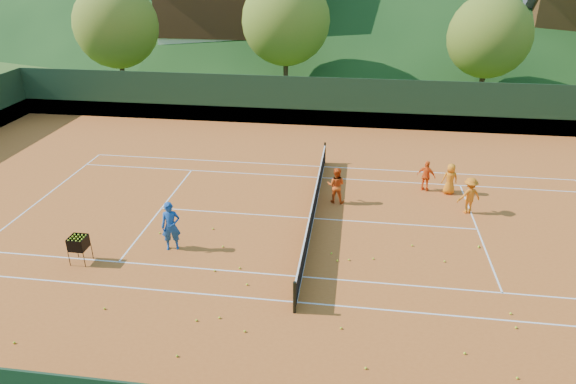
# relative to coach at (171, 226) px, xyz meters

# --- Properties ---
(ground) EXTENTS (400.00, 400.00, 0.00)m
(ground) POSITION_rel_coach_xyz_m (4.83, 2.98, -0.94)
(ground) COLOR #2F4C17
(ground) RESTS_ON ground
(clay_court) EXTENTS (40.00, 24.00, 0.02)m
(clay_court) POSITION_rel_coach_xyz_m (4.83, 2.98, -0.93)
(clay_court) COLOR #B4541D
(clay_court) RESTS_ON ground
(coach) EXTENTS (0.77, 0.63, 1.84)m
(coach) POSITION_rel_coach_xyz_m (0.00, 0.00, 0.00)
(coach) COLOR #174695
(coach) RESTS_ON clay_court
(student_a) EXTENTS (0.82, 0.67, 1.57)m
(student_a) POSITION_rel_coach_xyz_m (5.63, 4.61, -0.13)
(student_a) COLOR #E55014
(student_a) RESTS_ON clay_court
(student_b) EXTENTS (0.89, 0.66, 1.41)m
(student_b) POSITION_rel_coach_xyz_m (9.55, 6.33, -0.21)
(student_b) COLOR #FA5B16
(student_b) RESTS_ON clay_court
(student_c) EXTENTS (0.73, 0.53, 1.40)m
(student_c) POSITION_rel_coach_xyz_m (10.55, 6.17, -0.22)
(student_c) COLOR orange
(student_c) RESTS_ON clay_court
(student_d) EXTENTS (1.13, 0.88, 1.54)m
(student_d) POSITION_rel_coach_xyz_m (11.06, 4.41, -0.15)
(student_d) COLOR orange
(student_d) RESTS_ON clay_court
(tennis_ball_0) EXTENTS (0.07, 0.07, 0.07)m
(tennis_ball_0) POSITION_rel_coach_xyz_m (1.96, -5.27, -0.89)
(tennis_ball_0) COLOR #B9DD24
(tennis_ball_0) RESTS_ON clay_court
(tennis_ball_1) EXTENTS (0.07, 0.07, 0.07)m
(tennis_ball_1) POSITION_rel_coach_xyz_m (3.54, -4.06, -0.89)
(tennis_ball_1) COLOR #B9DD24
(tennis_ball_1) RESTS_ON clay_court
(tennis_ball_2) EXTENTS (0.07, 0.07, 0.07)m
(tennis_ball_2) POSITION_rel_coach_xyz_m (9.65, 0.43, -0.89)
(tennis_ball_2) COLOR #B9DD24
(tennis_ball_2) RESTS_ON clay_court
(tennis_ball_3) EXTENTS (0.07, 0.07, 0.07)m
(tennis_ball_3) POSITION_rel_coach_xyz_m (-0.86, 0.93, -0.89)
(tennis_ball_3) COLOR #B9DD24
(tennis_ball_3) RESTS_ON clay_court
(tennis_ball_5) EXTENTS (0.07, 0.07, 0.07)m
(tennis_ball_5) POSITION_rel_coach_xyz_m (9.58, -4.10, -0.89)
(tennis_ball_5) COLOR #B9DD24
(tennis_ball_5) RESTS_ON clay_court
(tennis_ball_6) EXTENTS (0.07, 0.07, 0.07)m
(tennis_ball_6) POSITION_rel_coach_xyz_m (11.00, 1.56, -0.89)
(tennis_ball_6) COLOR #B9DD24
(tennis_ball_6) RESTS_ON clay_court
(tennis_ball_7) EXTENTS (0.07, 0.07, 0.07)m
(tennis_ball_7) POSITION_rel_coach_xyz_m (2.69, -0.96, -0.89)
(tennis_ball_7) COLOR #B9DD24
(tennis_ball_7) RESTS_ON clay_court
(tennis_ball_8) EXTENTS (0.07, 0.07, 0.07)m
(tennis_ball_8) POSITION_rel_coach_xyz_m (1.05, 1.54, -0.89)
(tennis_ball_8) COLOR #B9DD24
(tennis_ball_8) RESTS_ON clay_court
(tennis_ball_10) EXTENTS (0.07, 0.07, 0.07)m
(tennis_ball_10) POSITION_rel_coach_xyz_m (11.22, -2.20, -0.89)
(tennis_ball_10) COLOR #B9DD24
(tennis_ball_10) RESTS_ON clay_court
(tennis_ball_11) EXTENTS (0.07, 0.07, 0.07)m
(tennis_ball_11) POSITION_rel_coach_xyz_m (10.75, -4.82, -0.89)
(tennis_ball_11) COLOR #B9DD24
(tennis_ball_11) RESTS_ON clay_court
(tennis_ball_12) EXTENTS (0.07, 0.07, 0.07)m
(tennis_ball_12) POSITION_rel_coach_xyz_m (6.95, -5.02, -0.89)
(tennis_ball_12) COLOR #B9DD24
(tennis_ball_12) RESTS_ON clay_court
(tennis_ball_13) EXTENTS (0.07, 0.07, 0.07)m
(tennis_ball_13) POSITION_rel_coach_xyz_m (1.77, 0.31, -0.89)
(tennis_ball_13) COLOR #B9DD24
(tennis_ball_13) RESTS_ON clay_court
(tennis_ball_14) EXTENTS (0.07, 0.07, 0.07)m
(tennis_ball_14) POSITION_rel_coach_xyz_m (1.89, -1.23, -0.89)
(tennis_ball_14) COLOR #B9DD24
(tennis_ball_14) RESTS_ON clay_court
(tennis_ball_15) EXTENTS (0.07, 0.07, 0.07)m
(tennis_ball_15) POSITION_rel_coach_xyz_m (-0.73, 1.94, -0.89)
(tennis_ball_15) COLOR #B9DD24
(tennis_ball_15) RESTS_ON clay_court
(tennis_ball_16) EXTENTS (0.07, 0.07, 0.07)m
(tennis_ball_16) POSITION_rel_coach_xyz_m (8.62, 1.35, -0.89)
(tennis_ball_16) COLOR #B9DD24
(tennis_ball_16) RESTS_ON clay_court
(tennis_ball_17) EXTENTS (0.07, 0.07, 0.07)m
(tennis_ball_17) POSITION_rel_coach_xyz_m (7.20, 0.26, -0.89)
(tennis_ball_17) COLOR #B9DD24
(tennis_ball_17) RESTS_ON clay_court
(tennis_ball_18) EXTENTS (0.07, 0.07, 0.07)m
(tennis_ball_18) POSITION_rel_coach_xyz_m (2.68, -3.58, -0.89)
(tennis_ball_18) COLOR #B9DD24
(tennis_ball_18) RESTS_ON clay_court
(tennis_ball_19) EXTENTS (0.07, 0.07, 0.07)m
(tennis_ball_19) POSITION_rel_coach_xyz_m (6.25, -3.55, -0.89)
(tennis_ball_19) COLOR #B9DD24
(tennis_ball_19) RESTS_ON clay_court
(tennis_ball_20) EXTENTS (0.07, 0.07, 0.07)m
(tennis_ball_20) POSITION_rel_coach_xyz_m (11.22, -2.83, -0.89)
(tennis_ball_20) COLOR #B9DD24
(tennis_ball_20) RESTS_ON clay_court
(tennis_ball_21) EXTENTS (0.07, 0.07, 0.07)m
(tennis_ball_21) POSITION_rel_coach_xyz_m (5.72, 0.40, -0.89)
(tennis_ball_21) COLOR #B9DD24
(tennis_ball_21) RESTS_ON clay_court
(tennis_ball_22) EXTENTS (0.07, 0.07, 0.07)m
(tennis_ball_22) POSITION_rel_coach_xyz_m (5.95, -0.05, -0.89)
(tennis_ball_22) COLOR #B9DD24
(tennis_ball_22) RESTS_ON clay_court
(tennis_ball_23) EXTENTS (0.07, 0.07, 0.07)m
(tennis_ball_23) POSITION_rel_coach_xyz_m (2.04, -3.79, -0.89)
(tennis_ball_23) COLOR #B9DD24
(tennis_ball_23) RESTS_ON clay_court
(tennis_ball_24) EXTENTS (0.07, 0.07, 0.07)m
(tennis_ball_24) POSITION_rel_coach_xyz_m (6.36, 0.07, -0.89)
(tennis_ball_24) COLOR #B9DD24
(tennis_ball_24) RESTS_ON clay_court
(tennis_ball_25) EXTENTS (0.07, 0.07, 0.07)m
(tennis_ball_25) POSITION_rel_coach_xyz_m (-2.66, -5.40, -0.89)
(tennis_ball_25) COLOR #B9DD24
(tennis_ball_25) RESTS_ON clay_court
(tennis_ball_26) EXTENTS (0.07, 0.07, 0.07)m
(tennis_ball_26) POSITION_rel_coach_xyz_m (11.02, 1.63, -0.89)
(tennis_ball_26) COLOR #B9DD24
(tennis_ball_26) RESTS_ON clay_court
(tennis_ball_27) EXTENTS (0.07, 0.07, 0.07)m
(tennis_ball_27) POSITION_rel_coach_xyz_m (-0.87, -3.65, -0.89)
(tennis_ball_27) COLOR #B9DD24
(tennis_ball_27) RESTS_ON clay_court
(tennis_ball_28) EXTENTS (0.07, 0.07, 0.07)m
(tennis_ball_28) POSITION_rel_coach_xyz_m (3.14, -1.85, -0.89)
(tennis_ball_28) COLOR #B9DD24
(tennis_ball_28) RESTS_ON clay_court
(court_lines) EXTENTS (23.83, 11.03, 0.00)m
(court_lines) POSITION_rel_coach_xyz_m (4.83, 2.98, -0.92)
(court_lines) COLOR white
(court_lines) RESTS_ON clay_court
(tennis_net) EXTENTS (0.10, 12.07, 1.10)m
(tennis_net) POSITION_rel_coach_xyz_m (4.83, 2.98, -0.42)
(tennis_net) COLOR black
(tennis_net) RESTS_ON clay_court
(perimeter_fence) EXTENTS (40.40, 24.24, 3.00)m
(perimeter_fence) POSITION_rel_coach_xyz_m (4.83, 2.98, 0.33)
(perimeter_fence) COLOR black
(perimeter_fence) RESTS_ON clay_court
(ball_hopper) EXTENTS (0.57, 0.57, 1.00)m
(ball_hopper) POSITION_rel_coach_xyz_m (-2.84, -1.30, -0.17)
(ball_hopper) COLOR black
(ball_hopper) RESTS_ON clay_court
(chalet_left) EXTENTS (13.80, 9.93, 12.92)m
(chalet_left) POSITION_rel_coach_xyz_m (-5.17, 32.98, 4.71)
(chalet_left) COLOR beige
(chalet_left) RESTS_ON ground
(chalet_mid) EXTENTS (12.65, 8.82, 11.45)m
(chalet_mid) POSITION_rel_coach_xyz_m (10.83, 36.98, 4.05)
(chalet_mid) COLOR beige
(chalet_mid) RESTS_ON ground
(tree_a) EXTENTS (6.00, 6.00, 7.88)m
(tree_a) POSITION_rel_coach_xyz_m (-11.17, 20.98, 3.93)
(tree_a) COLOR #3E2618
(tree_a) RESTS_ON ground
(tree_b) EXTENTS (6.40, 6.40, 8.40)m
(tree_b) POSITION_rel_coach_xyz_m (0.83, 22.98, 4.26)
(tree_b) COLOR #3D2818
(tree_b) RESTS_ON ground
(tree_c) EXTENTS (5.60, 5.60, 7.35)m
(tree_c) POSITION_rel_coach_xyz_m (14.83, 21.98, 3.60)
(tree_c) COLOR #3D2618
(tree_c) RESTS_ON ground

